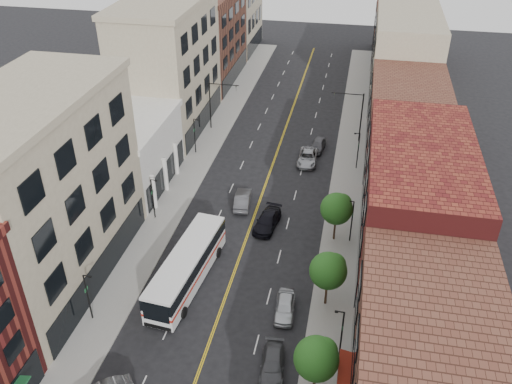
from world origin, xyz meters
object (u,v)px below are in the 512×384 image
Objects in this scene: city_bus at (187,266)px; car_lane_a at (267,221)px; car_lane_b at (308,157)px; car_lane_c at (318,145)px; car_lane_behind at (243,199)px; car_parked_far at (285,307)px; car_parked_mid at (273,364)px.

car_lane_a is (5.92, 10.50, -1.24)m from city_bus.
car_lane_b is 1.26× the size of car_lane_c.
car_lane_behind is 5.18m from car_lane_a.
car_lane_behind reaches higher than car_lane_a.
car_parked_far is 32.18m from car_lane_c.
city_bus is at bearing 74.45° from car_lane_behind.
car_lane_behind is 13.38m from car_lane_b.
city_bus is at bearing -111.73° from car_lane_a.
car_parked_mid is 0.85× the size of car_lane_b.
car_lane_b is at bearing 77.36° from city_bus.
car_parked_far reaches higher than car_lane_c.
city_bus is 3.13× the size of car_lane_c.
car_parked_mid is at bearing -83.43° from car_lane_c.
car_lane_behind is (-7.60, 16.48, 0.06)m from car_parked_far.
car_lane_a reaches higher than car_parked_far.
car_lane_a is (-3.96, 12.79, 0.02)m from car_parked_far.
car_lane_b is at bearing 86.89° from car_parked_mid.
car_parked_far is at bearing -7.49° from city_bus.
car_parked_mid is at bearing 101.87° from car_lane_behind.
city_bus is 27.39m from car_lane_b.
car_parked_far is at bearing -83.33° from car_lane_c.
car_lane_c is at bearing -121.30° from car_lane_behind.
car_lane_b is (-1.32, 28.29, 0.01)m from car_parked_far.
car_parked_mid is at bearing -70.72° from car_lane_a.
car_lane_behind is at bearing 110.81° from car_parked_far.
car_lane_a reaches higher than car_lane_b.
car_parked_far is (0.00, 6.53, 0.07)m from car_parked_mid.
car_parked_mid is 1.07× the size of car_lane_c.
city_bus reaches higher than car_lane_c.
car_parked_mid is 0.95× the size of car_lane_behind.
car_parked_far is at bearing -87.64° from car_lane_b.
city_bus is 3.11× the size of car_parked_far.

